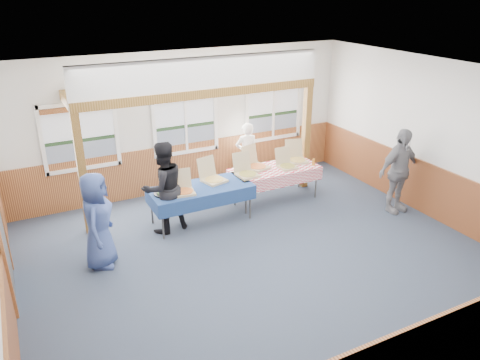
% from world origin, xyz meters
% --- Properties ---
extents(floor, '(8.00, 8.00, 0.00)m').
position_xyz_m(floor, '(0.00, 0.00, 0.00)').
color(floor, '#272D40').
rests_on(floor, ground).
extents(ceiling, '(8.00, 8.00, 0.00)m').
position_xyz_m(ceiling, '(0.00, 0.00, 3.20)').
color(ceiling, white).
rests_on(ceiling, wall_back).
extents(wall_back, '(8.00, 0.00, 8.00)m').
position_xyz_m(wall_back, '(0.00, 3.50, 1.60)').
color(wall_back, silver).
rests_on(wall_back, floor).
extents(wall_front, '(8.00, 0.00, 8.00)m').
position_xyz_m(wall_front, '(0.00, -3.50, 1.60)').
color(wall_front, silver).
rests_on(wall_front, floor).
extents(wall_right, '(0.00, 8.00, 8.00)m').
position_xyz_m(wall_right, '(4.00, 0.00, 1.60)').
color(wall_right, silver).
rests_on(wall_right, floor).
extents(wainscot_back, '(7.98, 0.05, 1.10)m').
position_xyz_m(wainscot_back, '(0.00, 3.48, 0.55)').
color(wainscot_back, brown).
rests_on(wainscot_back, floor).
extents(wainscot_left, '(0.05, 6.98, 1.10)m').
position_xyz_m(wainscot_left, '(-3.98, 0.00, 0.55)').
color(wainscot_left, brown).
rests_on(wainscot_left, floor).
extents(wainscot_right, '(0.05, 6.98, 1.10)m').
position_xyz_m(wainscot_right, '(3.98, 0.00, 0.55)').
color(wainscot_right, brown).
rests_on(wainscot_right, floor).
extents(cased_opening, '(0.06, 1.30, 2.10)m').
position_xyz_m(cased_opening, '(-3.96, 0.90, 1.05)').
color(cased_opening, '#383838').
rests_on(cased_opening, wall_left).
extents(window_left, '(1.56, 0.10, 1.46)m').
position_xyz_m(window_left, '(-2.30, 3.46, 1.68)').
color(window_left, white).
rests_on(window_left, wall_back).
extents(window_mid, '(1.56, 0.10, 1.46)m').
position_xyz_m(window_mid, '(0.00, 3.46, 1.68)').
color(window_mid, white).
rests_on(window_mid, wall_back).
extents(window_right, '(1.56, 0.10, 1.46)m').
position_xyz_m(window_right, '(2.30, 3.46, 1.68)').
color(window_right, white).
rests_on(window_right, wall_back).
extents(post_left, '(0.15, 0.15, 2.40)m').
position_xyz_m(post_left, '(-2.50, 2.30, 1.20)').
color(post_left, brown).
rests_on(post_left, floor).
extents(post_right, '(0.15, 0.15, 2.40)m').
position_xyz_m(post_right, '(2.50, 2.30, 1.20)').
color(post_right, brown).
rests_on(post_right, floor).
extents(cross_beam, '(5.15, 0.18, 0.18)m').
position_xyz_m(cross_beam, '(0.00, 2.30, 2.49)').
color(cross_beam, brown).
rests_on(cross_beam, post_left).
extents(table_left, '(2.22, 1.57, 0.76)m').
position_xyz_m(table_left, '(-0.37, 1.74, 0.71)').
color(table_left, '#383838').
rests_on(table_left, floor).
extents(table_right, '(2.13, 1.46, 0.76)m').
position_xyz_m(table_right, '(1.48, 1.96, 0.70)').
color(table_right, '#383838').
rests_on(table_right, floor).
extents(pizza_box_a, '(0.44, 0.51, 0.42)m').
position_xyz_m(pizza_box_a, '(-0.76, 1.63, 0.82)').
color(pizza_box_a, tan).
rests_on(pizza_box_a, table_left).
extents(pizza_box_b, '(0.54, 0.60, 0.46)m').
position_xyz_m(pizza_box_b, '(-0.03, 1.90, 0.83)').
color(pizza_box_b, tan).
rests_on(pizza_box_b, table_left).
extents(pizza_box_c, '(0.44, 0.53, 0.45)m').
position_xyz_m(pizza_box_c, '(0.73, 1.86, 0.83)').
color(pizza_box_c, tan).
rests_on(pizza_box_c, table_right).
extents(pizza_box_d, '(0.56, 0.62, 0.47)m').
position_xyz_m(pizza_box_d, '(1.12, 2.15, 0.83)').
color(pizza_box_d, tan).
rests_on(pizza_box_d, table_right).
extents(pizza_box_e, '(0.38, 0.46, 0.41)m').
position_xyz_m(pizza_box_e, '(1.73, 1.88, 0.82)').
color(pizza_box_e, tan).
rests_on(pizza_box_e, table_right).
extents(pizza_box_f, '(0.52, 0.59, 0.45)m').
position_xyz_m(pizza_box_f, '(2.14, 2.10, 0.83)').
color(pizza_box_f, tan).
rests_on(pizza_box_f, table_right).
extents(veggie_tray, '(0.42, 0.42, 0.09)m').
position_xyz_m(veggie_tray, '(-1.12, 1.74, 0.79)').
color(veggie_tray, black).
rests_on(veggie_tray, table_left).
extents(drink_glass, '(0.07, 0.07, 0.15)m').
position_xyz_m(drink_glass, '(2.33, 1.71, 0.83)').
color(drink_glass, '#AA661C').
rests_on(drink_glass, table_right).
extents(woman_white, '(0.60, 0.43, 1.51)m').
position_xyz_m(woman_white, '(1.37, 3.08, 0.76)').
color(woman_white, white).
rests_on(woman_white, floor).
extents(woman_black, '(1.01, 0.86, 1.82)m').
position_xyz_m(woman_black, '(-1.14, 1.71, 0.91)').
color(woman_black, black).
rests_on(woman_black, floor).
extents(man_blue, '(0.83, 0.98, 1.70)m').
position_xyz_m(man_blue, '(-2.52, 1.03, 0.85)').
color(man_blue, '#344783').
rests_on(man_blue, floor).
extents(person_grey, '(1.09, 0.51, 1.82)m').
position_xyz_m(person_grey, '(3.48, 0.32, 0.91)').
color(person_grey, gray).
rests_on(person_grey, floor).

